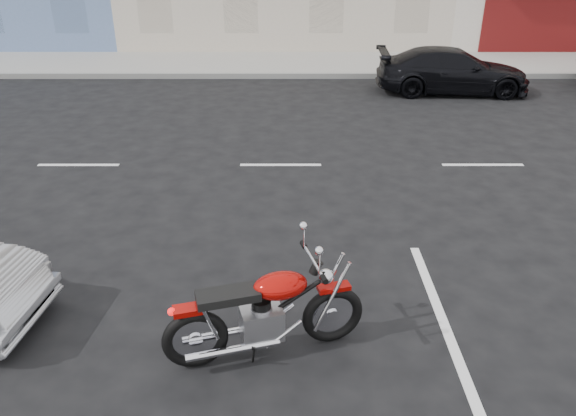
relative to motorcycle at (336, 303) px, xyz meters
name	(u,v)px	position (x,y,z in m)	size (l,w,h in m)	color
ground	(382,165)	(1.33, 5.22, -0.51)	(120.00, 120.00, 0.00)	black
sidewalk_far	(194,64)	(-3.67, 13.92, -0.44)	(80.00, 3.40, 0.15)	gray
curb_far	(186,76)	(-3.67, 12.22, -0.43)	(80.00, 0.12, 0.16)	gray
motorcycle	(336,303)	(0.00, 0.00, 0.00)	(2.18, 0.93, 1.12)	black
car_far	(452,71)	(4.07, 10.63, 0.10)	(1.70, 4.19, 1.22)	black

